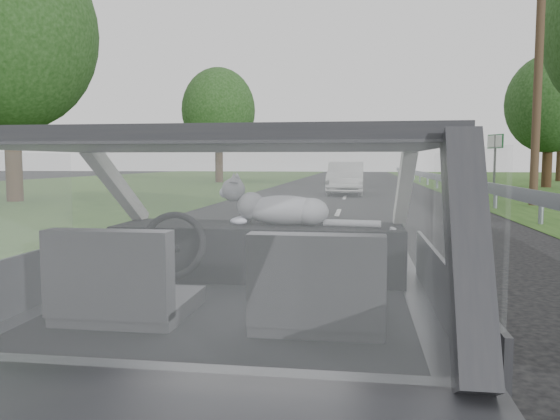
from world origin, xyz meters
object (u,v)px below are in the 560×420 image
(subject_car, at_px, (234,301))
(cat, at_px, (284,208))
(other_car, at_px, (346,178))
(highway_sign, at_px, (495,164))
(utility_pole, at_px, (538,78))

(subject_car, distance_m, cat, 0.74)
(cat, relative_size, other_car, 0.16)
(highway_sign, distance_m, utility_pole, 7.57)
(subject_car, height_order, cat, subject_car)
(highway_sign, bearing_deg, cat, -130.56)
(subject_car, bearing_deg, highway_sign, 74.24)
(cat, relative_size, highway_sign, 0.25)
(subject_car, height_order, other_car, subject_car)
(subject_car, height_order, utility_pole, utility_pole)
(other_car, height_order, highway_sign, highway_sign)
(subject_car, distance_m, other_car, 20.18)
(subject_car, relative_size, cat, 6.26)
(other_car, xyz_separation_m, utility_pole, (5.85, -4.87, 3.18))
(highway_sign, bearing_deg, subject_car, -130.48)
(utility_pole, bearing_deg, highway_sign, 86.05)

